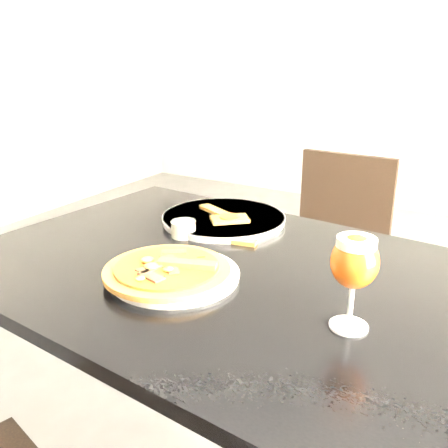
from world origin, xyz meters
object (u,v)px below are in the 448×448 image
Objects in this scene: pizza at (168,269)px; beer_glass at (355,263)px; chair_far at (332,255)px; dining_table at (232,306)px.

beer_glass reaches higher than pizza.
chair_far is 3.15× the size of pizza.
pizza is 0.39m from beer_glass.
dining_table is at bearing 160.14° from beer_glass.
chair_far is 1.03m from pizza.
dining_table is 7.52× the size of beer_glass.
chair_far is at bearing 87.95° from pizza.
beer_glass is at bearing -69.60° from chair_far.
dining_table is 1.54× the size of chair_far.
dining_table is 0.18m from pizza.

